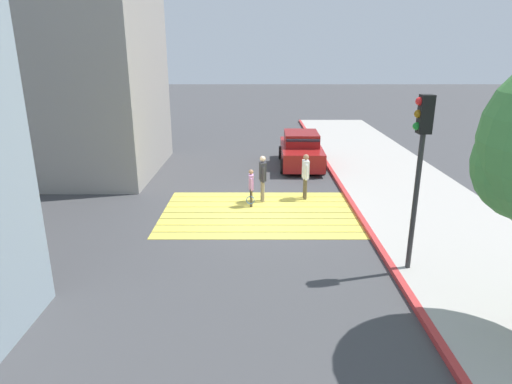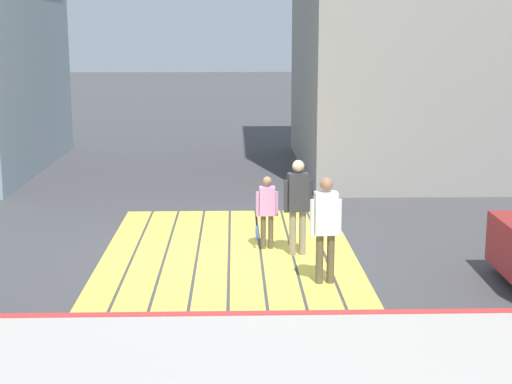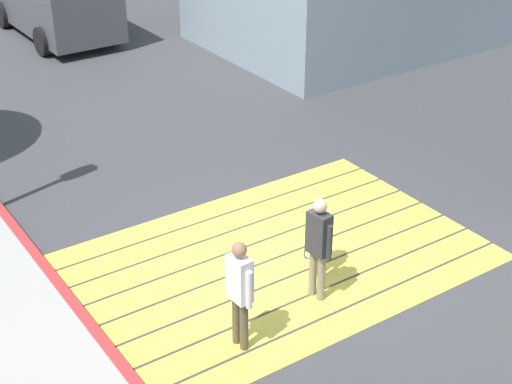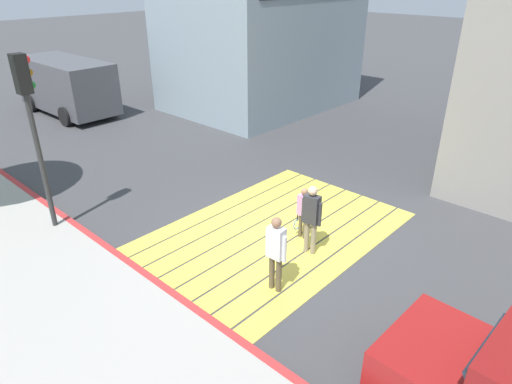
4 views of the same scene
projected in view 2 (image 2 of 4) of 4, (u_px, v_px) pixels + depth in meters
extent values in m
plane|color=#424244|center=(229.00, 253.00, 13.50)|extent=(120.00, 120.00, 0.00)
cube|color=#EAD64C|center=(339.00, 252.00, 13.55)|extent=(6.40, 0.50, 0.01)
cube|color=#EAD64C|center=(308.00, 253.00, 13.53)|extent=(6.40, 0.50, 0.01)
cube|color=#EAD64C|center=(276.00, 253.00, 13.52)|extent=(6.40, 0.50, 0.01)
cube|color=#EAD64C|center=(245.00, 253.00, 13.50)|extent=(6.40, 0.50, 0.01)
cube|color=#EAD64C|center=(213.00, 253.00, 13.49)|extent=(6.40, 0.50, 0.01)
cube|color=#EAD64C|center=(182.00, 254.00, 13.47)|extent=(6.40, 0.50, 0.01)
cube|color=#EAD64C|center=(150.00, 254.00, 13.46)|extent=(6.40, 0.50, 0.01)
cube|color=#EAD64C|center=(118.00, 254.00, 13.44)|extent=(6.40, 0.50, 0.01)
cube|color=#BC3333|center=(228.00, 318.00, 10.30)|extent=(0.16, 40.00, 0.13)
cylinder|color=gray|center=(293.00, 233.00, 13.30)|extent=(0.12, 0.12, 0.79)
cylinder|color=gray|center=(302.00, 233.00, 13.32)|extent=(0.12, 0.12, 0.79)
cube|color=#333338|center=(298.00, 192.00, 13.16)|extent=(0.26, 0.37, 0.66)
sphere|color=beige|center=(298.00, 166.00, 13.07)|extent=(0.20, 0.20, 0.20)
cylinder|color=#333338|center=(286.00, 196.00, 13.15)|extent=(0.09, 0.09, 0.56)
cylinder|color=#333338|center=(310.00, 195.00, 13.21)|extent=(0.09, 0.09, 0.56)
cylinder|color=brown|center=(319.00, 259.00, 11.80)|extent=(0.12, 0.12, 0.78)
cylinder|color=brown|center=(331.00, 259.00, 11.82)|extent=(0.12, 0.12, 0.78)
cube|color=white|center=(326.00, 213.00, 11.66)|extent=(0.23, 0.36, 0.65)
sphere|color=#9E7051|center=(326.00, 184.00, 11.57)|extent=(0.20, 0.20, 0.20)
cylinder|color=white|center=(313.00, 218.00, 11.66)|extent=(0.08, 0.08, 0.56)
cylinder|color=white|center=(339.00, 217.00, 11.70)|extent=(0.08, 0.08, 0.56)
cylinder|color=brown|center=(263.00, 232.00, 13.70)|extent=(0.09, 0.09, 0.62)
cylinder|color=brown|center=(271.00, 232.00, 13.71)|extent=(0.09, 0.09, 0.62)
cube|color=#D18CC6|center=(267.00, 201.00, 13.59)|extent=(0.17, 0.27, 0.52)
sphere|color=#9E7051|center=(267.00, 181.00, 13.52)|extent=(0.16, 0.16, 0.16)
cylinder|color=#D18CC6|center=(258.00, 204.00, 13.59)|extent=(0.07, 0.07, 0.44)
cylinder|color=#D18CC6|center=(276.00, 204.00, 13.61)|extent=(0.07, 0.07, 0.44)
cylinder|color=black|center=(256.00, 220.00, 13.68)|extent=(0.03, 0.03, 0.28)
torus|color=blue|center=(256.00, 233.00, 13.73)|extent=(0.28, 0.03, 0.28)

